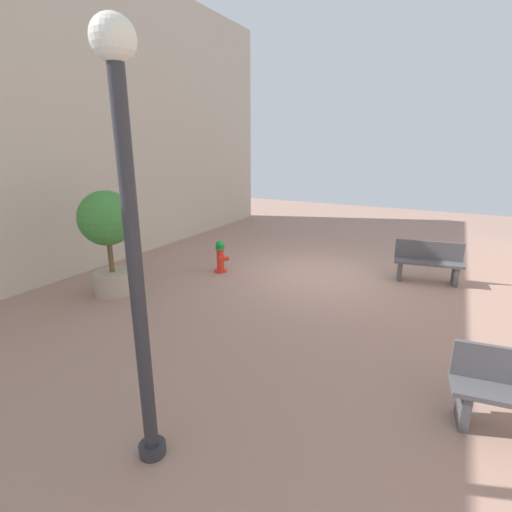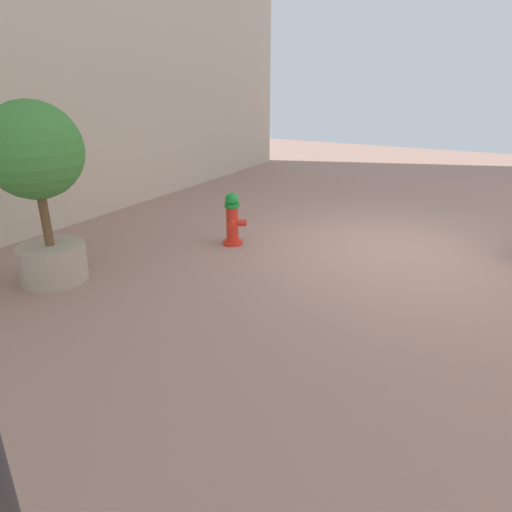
{
  "view_description": "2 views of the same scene",
  "coord_description": "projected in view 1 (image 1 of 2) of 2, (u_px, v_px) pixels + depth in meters",
  "views": [
    {
      "loc": [
        -2.78,
        8.6,
        3.13
      ],
      "look_at": [
        1.05,
        1.36,
        0.71
      ],
      "focal_mm": 26.46,
      "sensor_mm": 36.0,
      "label": 1
    },
    {
      "loc": [
        -1.25,
        6.63,
        2.42
      ],
      "look_at": [
        1.24,
        2.09,
        0.39
      ],
      "focal_mm": 31.53,
      "sensor_mm": 36.0,
      "label": 2
    }
  ],
  "objects": [
    {
      "name": "ground_plane",
      "position": [
        319.0,
        275.0,
        9.43
      ],
      "size": [
        23.4,
        23.4,
        0.0
      ],
      "primitive_type": "plane",
      "color": "#9E7A6B"
    },
    {
      "name": "building_facade_right",
      "position": [
        49.0,
        116.0,
        8.63
      ],
      "size": [
        0.7,
        18.0,
        7.52
      ],
      "primitive_type": "cube",
      "color": "beige",
      "rests_on": "ground_plane"
    },
    {
      "name": "fire_hydrant",
      "position": [
        221.0,
        256.0,
        9.55
      ],
      "size": [
        0.38,
        0.4,
        0.83
      ],
      "color": "red",
      "rests_on": "ground_plane"
    },
    {
      "name": "bench_near",
      "position": [
        428.0,
        261.0,
        8.87
      ],
      "size": [
        1.55,
        0.66,
        0.95
      ],
      "color": "#4C4C51",
      "rests_on": "ground_plane"
    },
    {
      "name": "planter_tree",
      "position": [
        108.0,
        230.0,
        7.92
      ],
      "size": [
        1.15,
        1.15,
        2.24
      ],
      "color": "tan",
      "rests_on": "ground_plane"
    },
    {
      "name": "street_lamp",
      "position": [
        130.0,
        217.0,
        3.26
      ],
      "size": [
        0.36,
        0.36,
        4.09
      ],
      "color": "#2D2D33",
      "rests_on": "ground_plane"
    }
  ]
}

